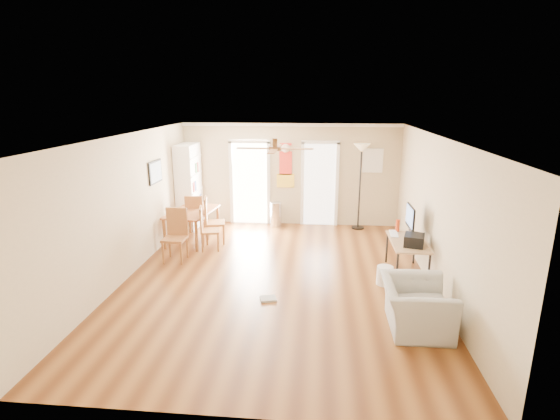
# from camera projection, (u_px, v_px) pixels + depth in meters

# --- Properties ---
(floor) EXTENTS (7.00, 7.00, 0.00)m
(floor) POSITION_uv_depth(u_px,v_px,m) (277.00, 279.00, 7.78)
(floor) COLOR brown
(floor) RESTS_ON ground
(ceiling) EXTENTS (5.50, 7.00, 0.00)m
(ceiling) POSITION_uv_depth(u_px,v_px,m) (277.00, 136.00, 7.10)
(ceiling) COLOR silver
(ceiling) RESTS_ON floor
(wall_back) EXTENTS (5.50, 0.04, 2.60)m
(wall_back) POSITION_uv_depth(u_px,v_px,m) (290.00, 175.00, 10.80)
(wall_back) COLOR beige
(wall_back) RESTS_ON floor
(wall_front) EXTENTS (5.50, 0.04, 2.60)m
(wall_front) POSITION_uv_depth(u_px,v_px,m) (241.00, 306.00, 4.08)
(wall_front) COLOR beige
(wall_front) RESTS_ON floor
(wall_left) EXTENTS (0.04, 7.00, 2.60)m
(wall_left) POSITION_uv_depth(u_px,v_px,m) (127.00, 207.00, 7.69)
(wall_left) COLOR beige
(wall_left) RESTS_ON floor
(wall_right) EXTENTS (0.04, 7.00, 2.60)m
(wall_right) POSITION_uv_depth(u_px,v_px,m) (437.00, 215.00, 7.20)
(wall_right) COLOR beige
(wall_right) RESTS_ON floor
(crown_molding) EXTENTS (5.50, 7.00, 0.08)m
(crown_molding) POSITION_uv_depth(u_px,v_px,m) (277.00, 139.00, 7.11)
(crown_molding) COLOR white
(crown_molding) RESTS_ON wall_back
(kitchen_doorway) EXTENTS (0.90, 0.10, 2.10)m
(kitchen_doorway) POSITION_uv_depth(u_px,v_px,m) (250.00, 184.00, 10.95)
(kitchen_doorway) COLOR white
(kitchen_doorway) RESTS_ON wall_back
(bathroom_doorway) EXTENTS (0.80, 0.10, 2.10)m
(bathroom_doorway) POSITION_uv_depth(u_px,v_px,m) (320.00, 185.00, 10.79)
(bathroom_doorway) COLOR white
(bathroom_doorway) RESTS_ON wall_back
(wall_decal) EXTENTS (0.46, 0.03, 1.10)m
(wall_decal) POSITION_uv_depth(u_px,v_px,m) (286.00, 165.00, 10.73)
(wall_decal) COLOR red
(wall_decal) RESTS_ON wall_back
(ac_grille) EXTENTS (0.50, 0.04, 0.60)m
(ac_grille) POSITION_uv_depth(u_px,v_px,m) (373.00, 161.00, 10.49)
(ac_grille) COLOR white
(ac_grille) RESTS_ON wall_back
(framed_poster) EXTENTS (0.04, 0.66, 0.48)m
(framed_poster) POSITION_uv_depth(u_px,v_px,m) (155.00, 172.00, 8.92)
(framed_poster) COLOR black
(framed_poster) RESTS_ON wall_left
(ceiling_fan) EXTENTS (1.24, 1.24, 0.20)m
(ceiling_fan) POSITION_uv_depth(u_px,v_px,m) (275.00, 149.00, 6.86)
(ceiling_fan) COLOR #593819
(ceiling_fan) RESTS_ON ceiling
(bookshelf) EXTENTS (0.59, 1.01, 2.12)m
(bookshelf) POSITION_uv_depth(u_px,v_px,m) (189.00, 186.00, 10.59)
(bookshelf) COLOR white
(bookshelf) RESTS_ON floor
(dining_table) EXTENTS (1.02, 1.52, 0.72)m
(dining_table) POSITION_uv_depth(u_px,v_px,m) (193.00, 226.00, 9.74)
(dining_table) COLOR #9B5E32
(dining_table) RESTS_ON floor
(dining_chair_right_a) EXTENTS (0.51, 0.51, 1.04)m
(dining_chair_right_a) POSITION_uv_depth(u_px,v_px,m) (215.00, 220.00, 9.59)
(dining_chair_right_a) COLOR #A46735
(dining_chair_right_a) RESTS_ON floor
(dining_chair_right_b) EXTENTS (0.47, 0.47, 0.95)m
(dining_chair_right_b) POSITION_uv_depth(u_px,v_px,m) (210.00, 229.00, 9.14)
(dining_chair_right_b) COLOR #A06833
(dining_chair_right_b) RESTS_ON floor
(dining_chair_near) EXTENTS (0.45, 0.45, 1.06)m
(dining_chair_near) POSITION_uv_depth(u_px,v_px,m) (174.00, 236.00, 8.49)
(dining_chair_near) COLOR #995931
(dining_chair_near) RESTS_ON floor
(dining_chair_far) EXTENTS (0.46, 0.46, 1.00)m
(dining_chair_far) POSITION_uv_depth(u_px,v_px,m) (196.00, 215.00, 10.08)
(dining_chair_far) COLOR #945F2F
(dining_chair_far) RESTS_ON floor
(trash_can) EXTENTS (0.36, 0.36, 0.63)m
(trash_can) POSITION_uv_depth(u_px,v_px,m) (276.00, 214.00, 10.84)
(trash_can) COLOR #BCBDBF
(trash_can) RESTS_ON floor
(torchiere_lamp) EXTENTS (0.43, 0.43, 2.14)m
(torchiere_lamp) POSITION_uv_depth(u_px,v_px,m) (360.00, 187.00, 10.45)
(torchiere_lamp) COLOR black
(torchiere_lamp) RESTS_ON floor
(computer_desk) EXTENTS (0.62, 1.24, 0.66)m
(computer_desk) POSITION_uv_depth(u_px,v_px,m) (406.00, 258.00, 7.89)
(computer_desk) COLOR tan
(computer_desk) RESTS_ON floor
(imac) EXTENTS (0.27, 0.64, 0.59)m
(imac) POSITION_uv_depth(u_px,v_px,m) (410.00, 221.00, 8.01)
(imac) COLOR black
(imac) RESTS_ON computer_desk
(keyboard) EXTENTS (0.17, 0.45, 0.02)m
(keyboard) POSITION_uv_depth(u_px,v_px,m) (394.00, 233.00, 8.20)
(keyboard) COLOR silver
(keyboard) RESTS_ON computer_desk
(printer) EXTENTS (0.43, 0.47, 0.20)m
(printer) POSITION_uv_depth(u_px,v_px,m) (414.00, 240.00, 7.55)
(printer) COLOR black
(printer) RESTS_ON computer_desk
(orange_bottle) EXTENTS (0.09, 0.09, 0.24)m
(orange_bottle) POSITION_uv_depth(u_px,v_px,m) (398.00, 225.00, 8.34)
(orange_bottle) COLOR red
(orange_bottle) RESTS_ON computer_desk
(wastebasket_a) EXTENTS (0.36, 0.36, 0.33)m
(wastebasket_a) POSITION_uv_depth(u_px,v_px,m) (385.00, 275.00, 7.51)
(wastebasket_a) COLOR silver
(wastebasket_a) RESTS_ON floor
(floor_cloth) EXTENTS (0.30, 0.26, 0.04)m
(floor_cloth) POSITION_uv_depth(u_px,v_px,m) (268.00, 299.00, 6.97)
(floor_cloth) COLOR #999893
(floor_cloth) RESTS_ON floor
(armchair) EXTENTS (0.94, 1.07, 0.69)m
(armchair) POSITION_uv_depth(u_px,v_px,m) (416.00, 306.00, 6.05)
(armchair) COLOR #A2A39E
(armchair) RESTS_ON floor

